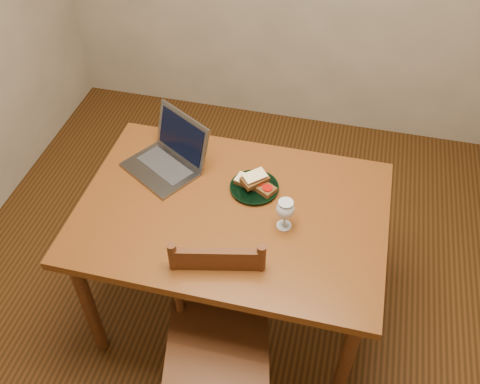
% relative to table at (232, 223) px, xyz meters
% --- Properties ---
extents(floor, '(3.20, 3.20, 0.02)m').
position_rel_table_xyz_m(floor, '(0.04, 0.06, -0.66)').
color(floor, black).
rests_on(floor, ground).
extents(table, '(1.30, 0.90, 0.74)m').
position_rel_table_xyz_m(table, '(0.00, 0.00, 0.00)').
color(table, '#4B260C').
rests_on(table, floor).
extents(chair, '(0.49, 0.47, 0.44)m').
position_rel_table_xyz_m(chair, '(0.05, -0.44, -0.18)').
color(chair, '#371A0B').
rests_on(chair, floor).
extents(plate, '(0.22, 0.22, 0.02)m').
position_rel_table_xyz_m(plate, '(0.07, 0.14, 0.09)').
color(plate, black).
rests_on(plate, table).
extents(sandwich_cheese, '(0.12, 0.09, 0.03)m').
position_rel_table_xyz_m(sandwich_cheese, '(0.03, 0.15, 0.12)').
color(sandwich_cheese, '#381E0C').
rests_on(sandwich_cheese, plate).
extents(sandwich_tomato, '(0.13, 0.11, 0.03)m').
position_rel_table_xyz_m(sandwich_tomato, '(0.11, 0.13, 0.12)').
color(sandwich_tomato, '#381E0C').
rests_on(sandwich_tomato, plate).
extents(sandwich_top, '(0.13, 0.13, 0.04)m').
position_rel_table_xyz_m(sandwich_top, '(0.07, 0.14, 0.15)').
color(sandwich_top, '#381E0C').
rests_on(sandwich_top, plate).
extents(milk_glass, '(0.07, 0.07, 0.14)m').
position_rel_table_xyz_m(milk_glass, '(0.23, -0.04, 0.16)').
color(milk_glass, white).
rests_on(milk_glass, table).
extents(laptop, '(0.42, 0.41, 0.23)m').
position_rel_table_xyz_m(laptop, '(-0.34, 0.21, 0.15)').
color(laptop, slate).
rests_on(laptop, table).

